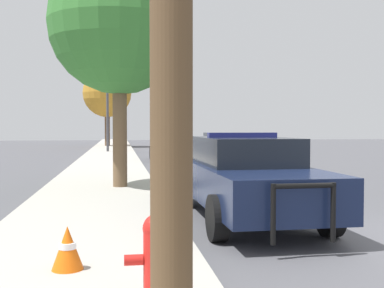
{
  "coord_description": "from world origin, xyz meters",
  "views": [
    {
      "loc": [
        -4.62,
        -6.59,
        1.72
      ],
      "look_at": [
        -1.91,
        11.11,
        1.07
      ],
      "focal_mm": 45.0,
      "sensor_mm": 36.0,
      "label": 1
    }
  ],
  "objects": [
    {
      "name": "car_background_oncoming",
      "position": [
        2.69,
        29.06,
        0.69
      ],
      "size": [
        2.05,
        4.13,
        1.26
      ],
      "rotation": [
        0.0,
        0.0,
        3.13
      ],
      "color": "silver",
      "rests_on": "ground_plane"
    },
    {
      "name": "sidewalk_left",
      "position": [
        -5.1,
        0.0,
        0.07
      ],
      "size": [
        3.0,
        110.0,
        0.13
      ],
      "color": "#ADA89E",
      "rests_on": "ground_plane"
    },
    {
      "name": "police_car",
      "position": [
        -2.29,
        2.09,
        0.81
      ],
      "size": [
        2.11,
        5.32,
        1.61
      ],
      "rotation": [
        0.0,
        0.0,
        3.16
      ],
      "color": "#141E3D",
      "rests_on": "ground_plane"
    },
    {
      "name": "tree_sidewalk_near",
      "position": [
        -4.58,
        6.31,
        4.42
      ],
      "size": [
        3.73,
        3.73,
        6.17
      ],
      "color": "brown",
      "rests_on": "sidewalk_left"
    },
    {
      "name": "traffic_light",
      "position": [
        -3.79,
        24.83,
        4.04
      ],
      "size": [
        3.99,
        0.35,
        5.55
      ],
      "color": "#424247",
      "rests_on": "sidewalk_left"
    },
    {
      "name": "traffic_cone",
      "position": [
        -5.19,
        -1.14,
        0.37
      ],
      "size": [
        0.35,
        0.35,
        0.49
      ],
      "color": "orange",
      "rests_on": "sidewalk_left"
    },
    {
      "name": "tree_sidewalk_far",
      "position": [
        -5.53,
        34.19,
        4.5
      ],
      "size": [
        4.02,
        4.02,
        6.41
      ],
      "color": "brown",
      "rests_on": "sidewalk_left"
    },
    {
      "name": "car_background_midblock",
      "position": [
        -2.06,
        17.36,
        0.71
      ],
      "size": [
        1.98,
        4.57,
        1.34
      ],
      "rotation": [
        0.0,
        0.0,
        -0.02
      ],
      "color": "slate",
      "rests_on": "ground_plane"
    },
    {
      "name": "fire_hydrant",
      "position": [
        -4.28,
        -2.23,
        0.55
      ],
      "size": [
        0.6,
        0.26,
        0.79
      ],
      "color": "red",
      "rests_on": "sidewalk_left"
    }
  ]
}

